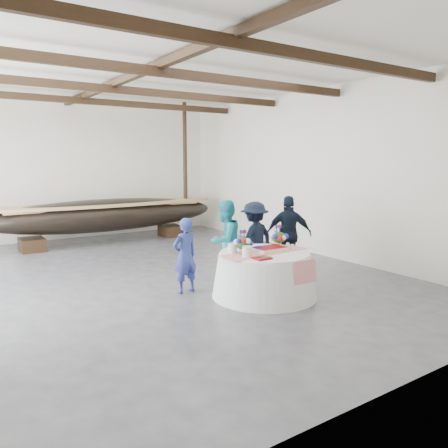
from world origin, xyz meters
TOP-DOWN VIEW (x-y plane):
  - floor at (0.00, 0.00)m, footprint 10.00×12.00m
  - wall_back at (0.00, 6.00)m, footprint 10.00×0.02m
  - wall_front at (0.00, -6.00)m, footprint 10.00×0.02m
  - wall_right at (5.00, 0.00)m, footprint 0.02×12.00m
  - ceiling at (0.00, 0.00)m, footprint 10.00×12.00m
  - pavilion_structure at (0.00, 0.78)m, footprint 9.80×11.76m
  - longboat_display at (0.70, 4.48)m, footprint 7.42×1.48m
  - banquet_table at (1.41, -2.47)m, footprint 2.01×2.01m
  - tabletop_items at (1.41, -2.35)m, footprint 1.89×0.95m
  - guest_woman_blue at (0.26, -1.42)m, footprint 0.59×0.43m
  - guest_woman_teal at (1.39, -1.14)m, footprint 1.02×0.91m
  - guest_man_left at (2.19, -1.14)m, footprint 1.18×0.81m
  - guest_man_right at (3.04, -1.34)m, footprint 1.09×0.98m

SIDE VIEW (x-z plane):
  - floor at x=0.00m, z-range -0.01..0.01m
  - banquet_table at x=1.41m, z-range 0.00..0.86m
  - guest_woman_blue at x=0.26m, z-range 0.00..1.49m
  - guest_man_left at x=2.19m, z-range 0.00..1.68m
  - guest_woman_teal at x=1.39m, z-range 0.00..1.75m
  - longboat_display at x=0.70m, z-range 0.19..1.58m
  - guest_man_right at x=3.04m, z-range 0.00..1.79m
  - tabletop_items at x=1.41m, z-range 0.81..1.21m
  - wall_back at x=0.00m, z-range 0.00..4.50m
  - wall_front at x=0.00m, z-range 0.00..4.50m
  - wall_right at x=5.00m, z-range 0.00..4.50m
  - pavilion_structure at x=0.00m, z-range 1.75..6.25m
  - ceiling at x=0.00m, z-range 4.50..4.50m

